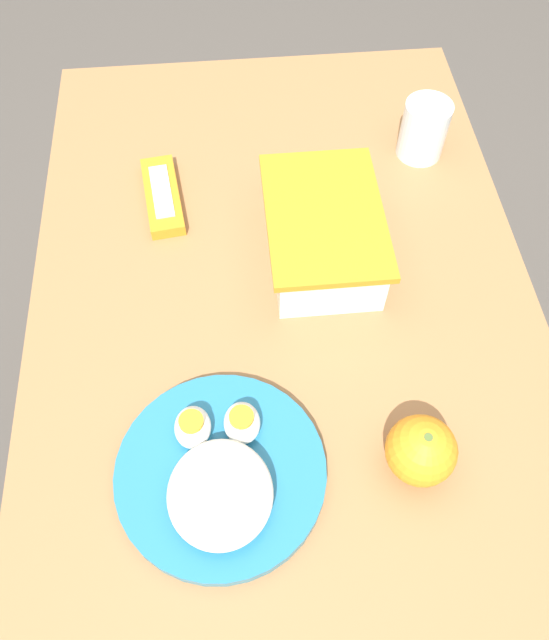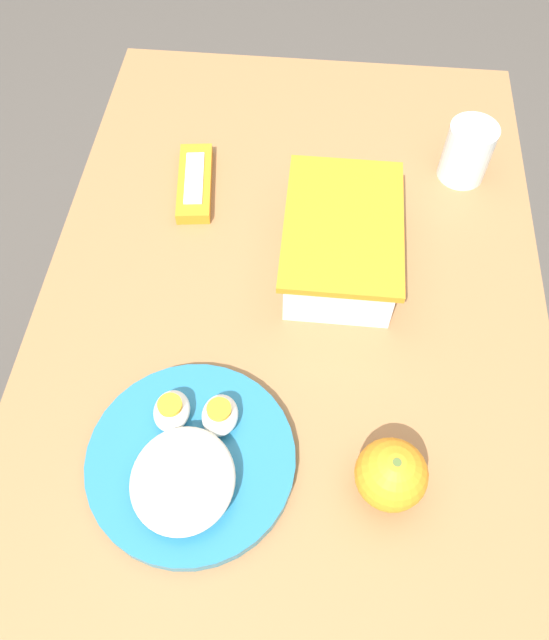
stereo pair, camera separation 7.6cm
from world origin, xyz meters
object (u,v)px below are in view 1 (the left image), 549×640
at_px(rice_plate, 220,476).
at_px(drinking_glass, 424,130).
at_px(food_container, 323,235).
at_px(candy_bar, 163,196).
at_px(orange_fruit, 421,450).

xyz_separation_m(rice_plate, drinking_glass, (-0.49, 0.33, 0.02)).
bearing_deg(rice_plate, food_container, 153.90).
xyz_separation_m(food_container, drinking_glass, (-0.18, 0.18, 0.01)).
relative_size(food_container, candy_bar, 1.49).
xyz_separation_m(food_container, candy_bar, (-0.12, -0.22, -0.03)).
distance_m(orange_fruit, rice_plate, 0.22).
xyz_separation_m(food_container, orange_fruit, (0.31, 0.06, 0.00)).
bearing_deg(rice_plate, drinking_glass, 146.29).
distance_m(rice_plate, drinking_glass, 0.59).
relative_size(food_container, drinking_glass, 2.54).
bearing_deg(rice_plate, orange_fruit, 90.51).
distance_m(food_container, drinking_glass, 0.25).
height_order(food_container, orange_fruit, food_container).
height_order(rice_plate, candy_bar, rice_plate).
relative_size(rice_plate, candy_bar, 1.55).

